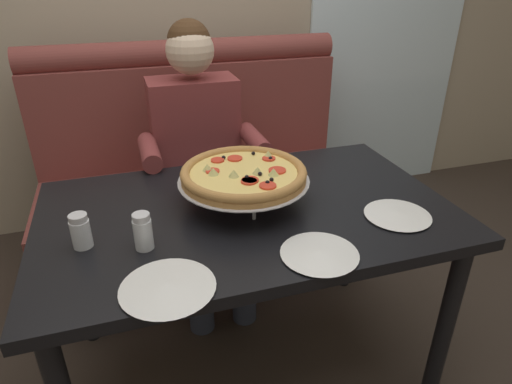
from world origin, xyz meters
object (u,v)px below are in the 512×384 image
at_px(plate_near_right, 168,286).
at_px(patio_chair, 348,86).
at_px(pizza, 245,174).
at_px(plate_far_side, 320,252).
at_px(shaker_parmesan, 143,234).
at_px(booth_bench, 201,186).
at_px(diner_main, 200,151).
at_px(dining_table, 248,229).
at_px(shaker_oregano, 81,233).
at_px(plate_near_left, 398,214).

relative_size(plate_near_right, patio_chair, 0.29).
relative_size(pizza, plate_far_side, 1.98).
distance_m(shaker_parmesan, patio_chair, 3.04).
bearing_deg(booth_bench, pizza, -89.69).
relative_size(booth_bench, plate_near_right, 6.69).
height_order(booth_bench, plate_near_right, booth_bench).
relative_size(booth_bench, diner_main, 1.30).
bearing_deg(shaker_parmesan, pizza, 26.33).
distance_m(plate_near_right, plate_far_side, 0.43).
height_order(dining_table, shaker_parmesan, shaker_parmesan).
height_order(diner_main, pizza, diner_main).
bearing_deg(plate_near_right, booth_bench, 75.74).
height_order(dining_table, plate_near_right, plate_near_right).
xyz_separation_m(dining_table, plate_near_right, (-0.31, -0.34, 0.10)).
relative_size(shaker_oregano, plate_near_right, 0.43).
bearing_deg(dining_table, shaker_oregano, -171.88).
distance_m(diner_main, shaker_oregano, 0.85).
bearing_deg(shaker_parmesan, plate_near_left, -4.66).
bearing_deg(patio_chair, pizza, -126.20).
bearing_deg(diner_main, plate_near_right, -105.61).
bearing_deg(diner_main, plate_far_side, -80.39).
bearing_deg(pizza, plate_near_right, -129.72).
bearing_deg(shaker_parmesan, diner_main, 67.87).
relative_size(plate_near_left, patio_chair, 0.25).
relative_size(shaker_oregano, patio_chair, 0.12).
xyz_separation_m(dining_table, pizza, (0.00, 0.04, 0.19)).
distance_m(booth_bench, plate_far_side, 1.27).
xyz_separation_m(pizza, patio_chair, (1.57, 2.15, -0.32)).
relative_size(shaker_parmesan, patio_chair, 0.13).
distance_m(booth_bench, plate_near_right, 1.32).
distance_m(booth_bench, patio_chair, 2.05).
distance_m(dining_table, pizza, 0.20).
bearing_deg(shaker_parmesan, shaker_oregano, 159.86).
bearing_deg(plate_near_right, dining_table, 47.62).
xyz_separation_m(dining_table, plate_near_left, (0.45, -0.20, 0.10)).
bearing_deg(dining_table, booth_bench, 90.00).
distance_m(shaker_parmesan, plate_far_side, 0.51).
xyz_separation_m(pizza, plate_far_side, (0.11, -0.36, -0.10)).
height_order(booth_bench, plate_far_side, booth_bench).
xyz_separation_m(pizza, plate_near_right, (-0.32, -0.38, -0.10)).
relative_size(dining_table, diner_main, 1.08).
relative_size(plate_far_side, patio_chair, 0.26).
distance_m(shaker_oregano, plate_near_left, 0.99).
relative_size(pizza, shaker_oregano, 4.22).
bearing_deg(plate_far_side, shaker_oregano, 158.67).
bearing_deg(plate_near_right, plate_near_left, 10.37).
xyz_separation_m(diner_main, plate_far_side, (0.16, -0.95, 0.04)).
distance_m(plate_near_left, patio_chair, 2.65).
bearing_deg(plate_near_left, diner_main, 121.04).
relative_size(dining_table, shaker_parmesan, 12.22).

